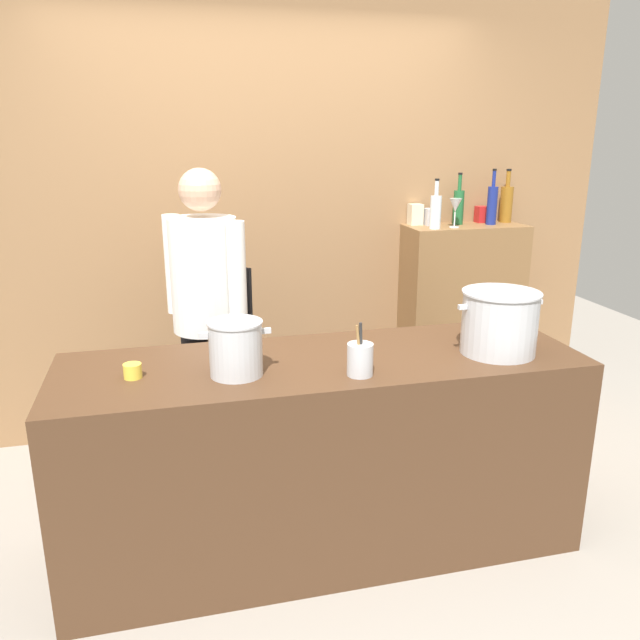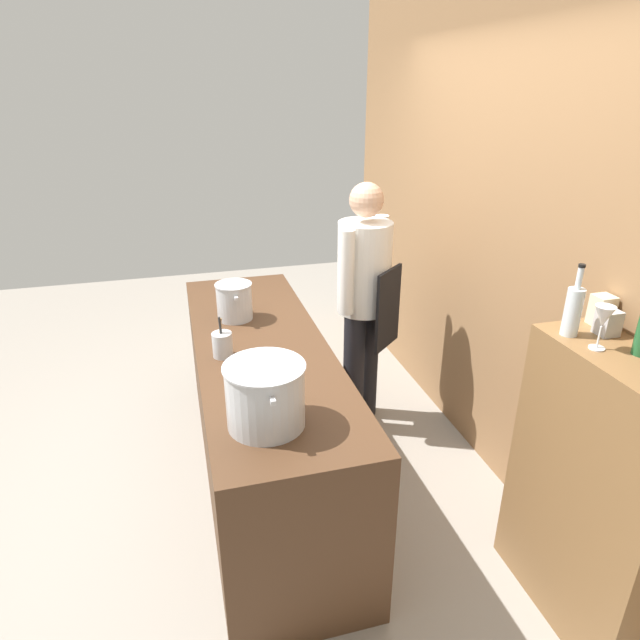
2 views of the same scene
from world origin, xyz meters
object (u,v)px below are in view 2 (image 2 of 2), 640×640
at_px(stockpot_large, 265,395).
at_px(butter_jar, 237,290).
at_px(wine_glass_wide, 603,318).
at_px(spice_tin_cream, 602,310).
at_px(wine_bottle_clear, 573,310).
at_px(chef, 364,292).
at_px(spice_tin_silver, 608,323).
at_px(stockpot_small, 234,301).
at_px(utensil_crock, 222,344).

relative_size(stockpot_large, butter_jar, 5.53).
bearing_deg(wine_glass_wide, spice_tin_cream, 137.86).
height_order(butter_jar, wine_bottle_clear, wine_bottle_clear).
distance_m(stockpot_large, spice_tin_cream, 1.44).
distance_m(chef, butter_jar, 0.84).
distance_m(chef, wine_glass_wide, 1.65).
bearing_deg(spice_tin_silver, stockpot_small, -136.03).
relative_size(butter_jar, wine_bottle_clear, 0.24).
height_order(utensil_crock, spice_tin_silver, spice_tin_silver).
bearing_deg(wine_glass_wide, stockpot_large, -106.38).
xyz_separation_m(stockpot_large, butter_jar, (-1.53, 0.08, -0.11)).
xyz_separation_m(stockpot_large, utensil_crock, (-0.66, -0.11, -0.07)).
distance_m(chef, stockpot_small, 0.84).
height_order(utensil_crock, spice_tin_cream, spice_tin_cream).
xyz_separation_m(stockpot_large, wine_glass_wide, (0.36, 1.23, 0.35)).
distance_m(chef, wine_bottle_clear, 1.51).
relative_size(chef, spice_tin_silver, 15.85).
relative_size(wine_glass_wide, spice_tin_silver, 1.69).
height_order(butter_jar, wine_glass_wide, wine_glass_wide).
relative_size(chef, wine_bottle_clear, 5.57).
height_order(chef, stockpot_large, chef).
height_order(chef, wine_bottle_clear, chef).
bearing_deg(wine_glass_wide, butter_jar, -148.61).
bearing_deg(butter_jar, stockpot_small, -9.04).
bearing_deg(wine_bottle_clear, stockpot_large, -100.47).
height_order(utensil_crock, wine_bottle_clear, wine_bottle_clear).
relative_size(utensil_crock, butter_jar, 3.08).
xyz_separation_m(chef, spice_tin_cream, (1.36, 0.56, 0.36)).
bearing_deg(stockpot_small, butter_jar, 170.96).
relative_size(stockpot_small, spice_tin_silver, 2.68).
bearing_deg(wine_bottle_clear, chef, -165.42).
bearing_deg(utensil_crock, stockpot_small, 165.56).
height_order(butter_jar, spice_tin_silver, spice_tin_silver).
bearing_deg(butter_jar, wine_glass_wide, 31.39).
bearing_deg(spice_tin_cream, chef, -157.72).
xyz_separation_m(butter_jar, spice_tin_silver, (1.79, 1.28, 0.39)).
bearing_deg(spice_tin_cream, stockpot_small, -133.25).
bearing_deg(chef, wine_glass_wide, -117.85).
height_order(stockpot_small, spice_tin_cream, spice_tin_cream).
distance_m(utensil_crock, wine_glass_wide, 1.74).
height_order(stockpot_large, wine_bottle_clear, wine_bottle_clear).
height_order(stockpot_large, utensil_crock, stockpot_large).
distance_m(utensil_crock, butter_jar, 0.89).
relative_size(stockpot_large, spice_tin_silver, 3.76).
distance_m(stockpot_large, utensil_crock, 0.67).
relative_size(chef, stockpot_small, 5.91).
bearing_deg(utensil_crock, chef, 118.85).
bearing_deg(wine_bottle_clear, spice_tin_silver, 75.68).
xyz_separation_m(stockpot_small, butter_jar, (-0.40, 0.06, -0.08)).
bearing_deg(stockpot_small, wine_bottle_clear, 41.45).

